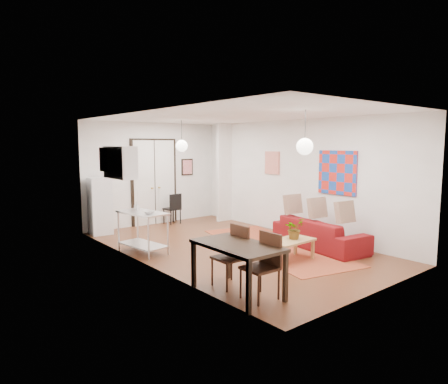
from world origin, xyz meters
TOP-DOWN VIEW (x-y plane):
  - floor at (0.00, 0.00)m, footprint 7.00×7.00m
  - ceiling at (0.00, 0.00)m, footprint 4.20×7.00m
  - wall_back at (0.00, 3.50)m, footprint 4.20×0.02m
  - wall_front at (0.00, -3.50)m, footprint 4.20×0.02m
  - wall_left at (-2.10, 0.00)m, footprint 0.02×7.00m
  - wall_right at (2.10, 0.00)m, footprint 0.02×7.00m
  - double_doors at (0.00, 3.46)m, footprint 1.44×0.06m
  - stub_partition at (1.85, 2.55)m, footprint 0.50×0.10m
  - wall_cabinet at (-1.92, 1.50)m, footprint 0.35×1.00m
  - painting_popart at (2.08, -1.25)m, footprint 0.05×1.00m
  - painting_abstract at (2.08, 0.80)m, footprint 0.05×0.50m
  - poster_back at (1.15, 3.47)m, footprint 0.40×0.03m
  - print_left at (-2.07, 2.00)m, footprint 0.03×0.44m
  - pendant_back at (0.00, 2.00)m, footprint 0.30×0.30m
  - pendant_front at (0.00, -2.00)m, footprint 0.30×0.30m
  - kilim_rug at (0.78, -0.52)m, footprint 2.54×4.50m
  - sofa at (1.49, -1.25)m, footprint 2.34×1.18m
  - coffee_table at (0.20, -1.54)m, footprint 1.00×0.58m
  - potted_plant at (0.30, -1.54)m, footprint 0.35×0.39m
  - kitchen_counter at (-1.75, 0.86)m, footprint 0.73×1.22m
  - bowl at (-1.75, 0.56)m, footprint 0.27×0.27m
  - soap_bottle at (-1.75, 1.11)m, footprint 0.11×0.11m
  - fridge at (-1.75, 3.15)m, footprint 0.56×0.56m
  - dining_table at (-1.75, -2.19)m, footprint 0.84×1.44m
  - dining_chair_near at (-1.61, -1.74)m, footprint 0.48×0.67m
  - dining_chair_far at (-1.61, -2.44)m, footprint 0.48×0.67m
  - black_side_chair at (0.39, 3.23)m, footprint 0.43×0.43m

SIDE VIEW (x-z plane):
  - floor at x=0.00m, z-range 0.00..0.00m
  - kilim_rug at x=0.78m, z-range 0.00..0.01m
  - sofa at x=1.49m, z-range 0.00..0.65m
  - coffee_table at x=0.20m, z-range 0.16..0.59m
  - black_side_chair at x=0.39m, z-range 0.07..0.95m
  - kitchen_counter at x=-1.75m, z-range 0.12..1.00m
  - dining_chair_near at x=-1.61m, z-range 0.08..1.06m
  - dining_chair_far at x=-1.61m, z-range 0.08..1.06m
  - potted_plant at x=0.30m, z-range 0.43..0.85m
  - dining_table at x=-1.75m, z-range 0.31..1.10m
  - fridge at x=-1.75m, z-range 0.00..1.45m
  - bowl at x=-1.75m, z-range 0.88..0.93m
  - soap_bottle at x=-1.75m, z-range 0.88..1.06m
  - double_doors at x=0.00m, z-range -0.05..2.45m
  - wall_back at x=0.00m, z-range 0.00..2.90m
  - wall_front at x=0.00m, z-range 0.00..2.90m
  - wall_left at x=-2.10m, z-range 0.00..2.90m
  - wall_right at x=2.10m, z-range 0.00..2.90m
  - stub_partition at x=1.85m, z-range 0.00..2.90m
  - poster_back at x=1.15m, z-range 1.35..1.85m
  - painting_popart at x=2.08m, z-range 1.15..2.15m
  - painting_abstract at x=2.08m, z-range 1.50..2.10m
  - wall_cabinet at x=-1.92m, z-range 1.55..2.25m
  - print_left at x=-2.07m, z-range 1.68..2.22m
  - pendant_back at x=0.00m, z-range 1.85..2.65m
  - pendant_front at x=0.00m, z-range 1.85..2.65m
  - ceiling at x=0.00m, z-range 2.89..2.91m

